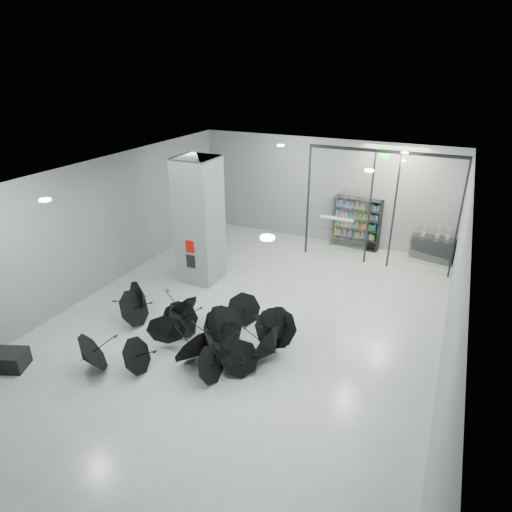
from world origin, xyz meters
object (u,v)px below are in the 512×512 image
at_px(umbrella_cluster, 206,335).
at_px(bookshelf, 357,223).
at_px(column, 199,221).
at_px(shop_counter, 432,248).

bearing_deg(umbrella_cluster, bookshelf, 76.96).
relative_size(column, umbrella_cluster, 0.73).
relative_size(column, shop_counter, 2.80).
distance_m(column, bookshelf, 6.27).
relative_size(bookshelf, shop_counter, 1.36).
xyz_separation_m(column, shop_counter, (6.74, 4.79, -1.57)).
xyz_separation_m(bookshelf, shop_counter, (2.78, 0.04, -0.55)).
bearing_deg(shop_counter, umbrella_cluster, -107.57).
height_order(column, bookshelf, column).
bearing_deg(column, shop_counter, 35.39).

